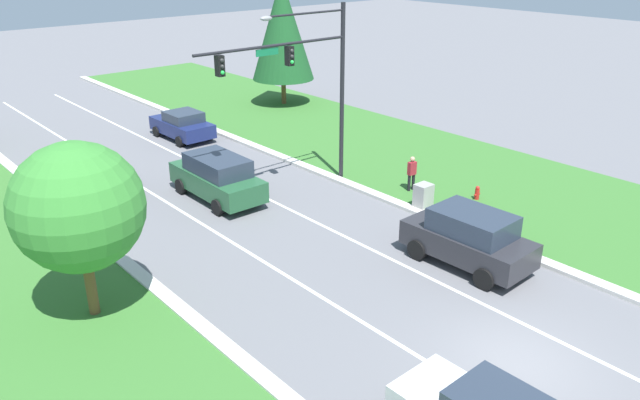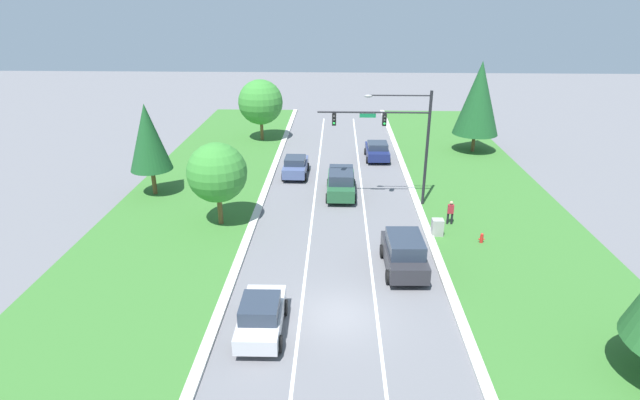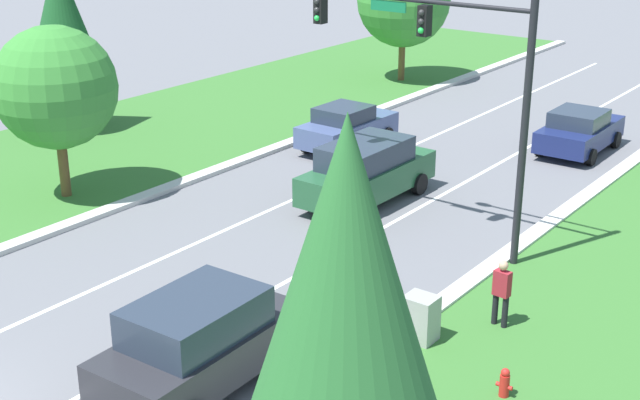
% 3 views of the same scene
% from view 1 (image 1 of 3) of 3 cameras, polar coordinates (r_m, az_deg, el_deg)
% --- Properties ---
extents(ground_plane, '(160.00, 160.00, 0.00)m').
position_cam_1_polar(ground_plane, '(18.33, 17.64, -14.09)').
color(ground_plane, slate).
extents(curb_strip_right, '(0.50, 90.00, 0.15)m').
position_cam_1_polar(curb_strip_right, '(22.69, 25.44, -7.51)').
color(curb_strip_right, beige).
rests_on(curb_strip_right, ground_plane).
extents(lane_stripe_inner_left, '(0.14, 81.00, 0.01)m').
position_cam_1_polar(lane_stripe_inner_left, '(17.08, 14.25, -16.72)').
color(lane_stripe_inner_left, white).
rests_on(lane_stripe_inner_left, ground_plane).
extents(lane_stripe_inner_right, '(0.14, 81.00, 0.01)m').
position_cam_1_polar(lane_stripe_inner_right, '(19.66, 20.53, -11.75)').
color(lane_stripe_inner_right, white).
rests_on(lane_stripe_inner_right, ground_plane).
extents(traffic_signal_mast, '(7.64, 0.41, 8.15)m').
position_cam_1_polar(traffic_signal_mast, '(27.29, -1.29, 11.64)').
color(traffic_signal_mast, black).
rests_on(traffic_signal_mast, ground_plane).
extents(navy_sedan, '(2.19, 4.28, 1.62)m').
position_cam_1_polar(navy_sedan, '(36.91, -12.47, 6.72)').
color(navy_sedan, navy).
rests_on(navy_sedan, ground_plane).
extents(slate_blue_sedan, '(2.08, 4.22, 1.68)m').
position_cam_1_polar(slate_blue_sedan, '(29.89, -19.80, 2.20)').
color(slate_blue_sedan, '#475684').
rests_on(slate_blue_sedan, ground_plane).
extents(forest_suv, '(2.21, 5.08, 1.99)m').
position_cam_1_polar(forest_suv, '(27.74, -9.38, 2.10)').
color(forest_suv, '#235633').
rests_on(forest_suv, ground_plane).
extents(charcoal_suv, '(2.33, 4.60, 2.04)m').
position_cam_1_polar(charcoal_suv, '(22.38, 13.46, -3.37)').
color(charcoal_suv, '#28282D').
rests_on(charcoal_suv, ground_plane).
extents(utility_cabinet, '(0.70, 0.60, 1.13)m').
position_cam_1_polar(utility_cabinet, '(26.80, 9.42, 0.29)').
color(utility_cabinet, '#9E9E99').
rests_on(utility_cabinet, ground_plane).
extents(pedestrian, '(0.40, 0.26, 1.69)m').
position_cam_1_polar(pedestrian, '(28.46, 8.39, 2.51)').
color(pedestrian, black).
rests_on(pedestrian, ground_plane).
extents(fire_hydrant, '(0.34, 0.20, 0.70)m').
position_cam_1_polar(fire_hydrant, '(28.23, 14.17, 0.57)').
color(fire_hydrant, red).
rests_on(fire_hydrant, ground_plane).
extents(conifer_near_right_tree, '(4.20, 4.20, 8.53)m').
position_cam_1_polar(conifer_near_right_tree, '(43.16, -3.47, 15.38)').
color(conifer_near_right_tree, brown).
rests_on(conifer_near_right_tree, ground_plane).
extents(oak_near_left_tree, '(3.82, 3.82, 5.52)m').
position_cam_1_polar(oak_near_left_tree, '(19.08, -21.25, -0.64)').
color(oak_near_left_tree, brown).
rests_on(oak_near_left_tree, ground_plane).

